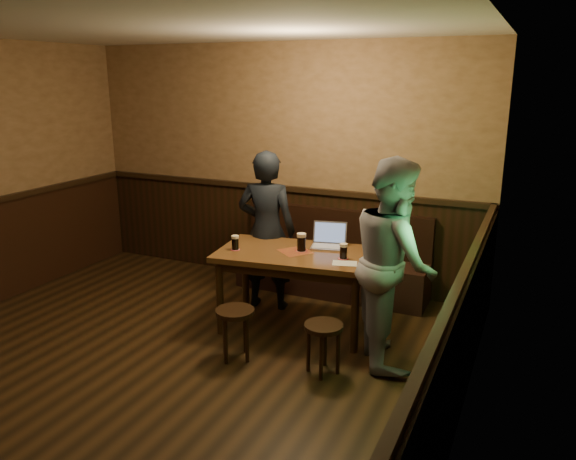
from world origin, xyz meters
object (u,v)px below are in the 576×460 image
(stool_right, at_px, (323,334))
(person_suit, at_px, (267,231))
(pub_table, at_px, (295,262))
(laptop, at_px, (329,241))
(pint_mid, at_px, (301,242))
(stool_left, at_px, (235,319))
(bench, at_px, (332,266))
(pint_left, at_px, (235,243))
(pint_right, at_px, (343,251))
(person_grey, at_px, (394,262))

(stool_right, relative_size, person_suit, 0.26)
(pub_table, relative_size, person_suit, 0.93)
(laptop, height_order, person_suit, person_suit)
(pint_mid, bearing_deg, stool_left, -108.33)
(laptop, xyz_separation_m, person_suit, (-0.73, 0.09, -0.00))
(bench, relative_size, laptop, 5.75)
(pint_left, bearing_deg, pint_right, 9.19)
(pint_mid, xyz_separation_m, person_suit, (-0.54, 0.35, -0.03))
(bench, bearing_deg, person_suit, -127.04)
(stool_left, height_order, person_suit, person_suit)
(stool_left, height_order, pint_right, pint_right)
(pint_left, bearing_deg, laptop, 31.16)
(person_suit, bearing_deg, pint_left, 73.65)
(bench, xyz_separation_m, pint_left, (-0.56, -1.23, 0.55))
(pint_left, height_order, pint_right, pint_right)
(bench, xyz_separation_m, person_suit, (-0.50, -0.66, 0.54))
(pub_table, height_order, pint_right, pint_right)
(pint_mid, relative_size, laptop, 0.47)
(person_grey, bearing_deg, pint_left, 62.57)
(pub_table, bearing_deg, stool_right, -58.67)
(laptop, height_order, person_grey, person_grey)
(pint_mid, distance_m, person_grey, 1.00)
(bench, height_order, pint_mid, pint_mid)
(pub_table, xyz_separation_m, stool_right, (0.57, -0.71, -0.33))
(pub_table, distance_m, person_grey, 1.06)
(pint_mid, distance_m, pint_right, 0.45)
(pint_left, relative_size, person_suit, 0.09)
(laptop, bearing_deg, stool_right, -84.10)
(stool_left, bearing_deg, person_grey, 24.53)
(stool_right, distance_m, person_grey, 0.85)
(stool_right, relative_size, pint_left, 3.04)
(stool_left, distance_m, pint_left, 0.85)
(pint_left, relative_size, pint_mid, 0.81)
(stool_right, relative_size, person_grey, 0.25)
(pint_right, relative_size, person_suit, 0.09)
(stool_right, distance_m, pint_right, 0.87)
(person_suit, bearing_deg, person_grey, 147.58)
(pub_table, relative_size, pint_left, 10.81)
(bench, bearing_deg, laptop, -72.73)
(laptop, distance_m, person_grey, 0.93)
(pub_table, xyz_separation_m, laptop, (0.23, 0.29, 0.17))
(pint_left, xyz_separation_m, pint_right, (1.05, 0.17, 0.00))
(stool_left, bearing_deg, pub_table, 73.91)
(stool_right, height_order, pint_left, pint_left)
(pint_left, relative_size, pint_right, 0.99)
(stool_right, relative_size, pint_mid, 2.46)
(bench, distance_m, stool_left, 1.85)
(pint_mid, bearing_deg, pint_left, -159.72)
(stool_right, xyz_separation_m, laptop, (-0.33, 1.00, 0.50))
(bench, bearing_deg, person_grey, -51.40)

